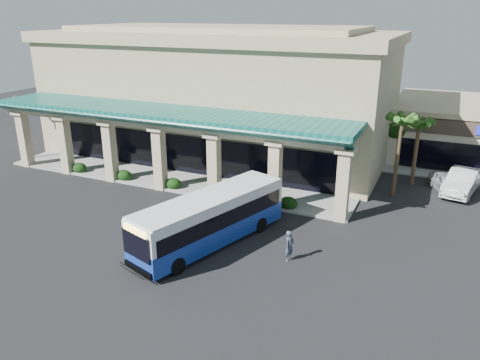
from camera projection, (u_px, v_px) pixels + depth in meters
The scene contains 11 objects.
ground at pixel (220, 236), 27.68m from camera, with size 110.00×110.00×0.00m, color black.
main_building at pixel (219, 91), 42.54m from camera, with size 30.80×14.80×11.35m, color tan, non-canonical shape.
arcade at pixel (165, 146), 35.63m from camera, with size 30.00×6.20×5.70m, color #0D4F4B, non-canonical shape.
palm_0 at pixel (398, 152), 32.69m from camera, with size 2.40×2.40×6.60m, color #234D14, non-canonical shape.
palm_1 at pixel (416, 148), 35.00m from camera, with size 2.40×2.40×5.80m, color #234D14, non-canonical shape.
palm_2 at pixel (23, 126), 40.90m from camera, with size 2.40×2.40×6.20m, color #234D14, non-canonical shape.
broadleaf_tree at pixel (396, 136), 40.23m from camera, with size 2.60×2.60×4.81m, color black, non-canonical shape.
transit_bus at pixel (211, 220), 26.34m from camera, with size 2.45×10.53×2.94m, color #153595, non-canonical shape.
pedestrian at pixel (289, 246), 24.77m from camera, with size 0.62×0.41×1.70m, color #3D455A.
car_silver at pixel (447, 183), 34.17m from camera, with size 1.63×4.06×1.38m, color #B3B3B8.
car_white at pixel (462, 182), 34.02m from camera, with size 1.83×5.26×1.73m, color white.
Camera 1 is at (11.34, -22.17, 12.59)m, focal length 35.00 mm.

